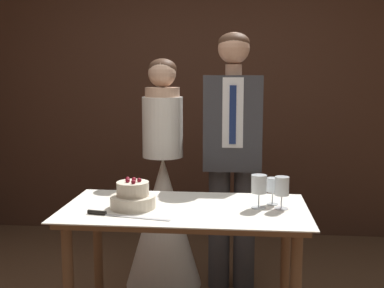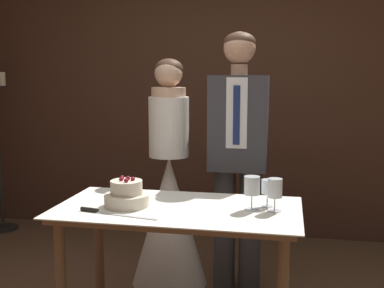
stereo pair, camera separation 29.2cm
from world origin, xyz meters
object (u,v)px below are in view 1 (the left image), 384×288
at_px(cake_table, 185,226).
at_px(cake_knife, 112,214).
at_px(wine_glass_near, 282,188).
at_px(bride, 163,205).
at_px(wine_glass_far, 259,185).
at_px(tiered_cake, 133,197).
at_px(wine_glass_middle, 273,186).
at_px(groom, 233,148).

distance_m(cake_table, cake_knife, 0.41).
bearing_deg(wine_glass_near, bride, 135.19).
bearing_deg(wine_glass_far, bride, 130.49).
bearing_deg(tiered_cake, wine_glass_near, 4.24).
bearing_deg(cake_knife, wine_glass_middle, 30.52).
distance_m(cake_table, groom, 0.87).
relative_size(wine_glass_middle, groom, 0.08).
bearing_deg(wine_glass_near, groom, 109.88).
bearing_deg(bride, wine_glass_far, -49.51).
bearing_deg(wine_glass_far, tiered_cake, -174.50).
distance_m(wine_glass_near, bride, 1.11).
height_order(cake_knife, wine_glass_far, wine_glass_far).
bearing_deg(wine_glass_far, groom, 101.50).
bearing_deg(bride, groom, -0.04).
distance_m(cake_knife, bride, 0.99).
height_order(tiered_cake, groom, groom).
bearing_deg(wine_glass_near, cake_table, -177.79).
bearing_deg(bride, tiered_cake, -92.40).
bearing_deg(tiered_cake, wine_glass_middle, 10.80).
distance_m(wine_glass_middle, wine_glass_far, 0.11).
distance_m(cake_knife, wine_glass_near, 0.89).
bearing_deg(wine_glass_near, wine_glass_far, 177.15).
xyz_separation_m(tiered_cake, cake_knife, (-0.07, -0.15, -0.05)).
distance_m(tiered_cake, cake_knife, 0.18).
height_order(wine_glass_far, groom, groom).
relative_size(cake_table, tiered_cake, 5.42).
relative_size(tiered_cake, wine_glass_far, 1.34).
relative_size(cake_knife, wine_glass_far, 2.45).
xyz_separation_m(cake_knife, bride, (0.11, 0.96, -0.21)).
xyz_separation_m(bride, groom, (0.48, -0.00, 0.41)).
xyz_separation_m(tiered_cake, bride, (0.03, 0.81, -0.26)).
distance_m(cake_table, bride, 0.81).
height_order(wine_glass_near, groom, groom).
xyz_separation_m(wine_glass_near, wine_glass_far, (-0.12, 0.01, 0.01)).
distance_m(tiered_cake, bride, 0.85).
bearing_deg(bride, cake_table, -72.55).
distance_m(tiered_cake, groom, 0.97).
relative_size(tiered_cake, bride, 0.15).
relative_size(wine_glass_far, bride, 0.11).
xyz_separation_m(wine_glass_middle, bride, (-0.71, 0.67, -0.31)).
bearing_deg(bride, wine_glass_near, -44.81).
bearing_deg(wine_glass_middle, bride, 136.97).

